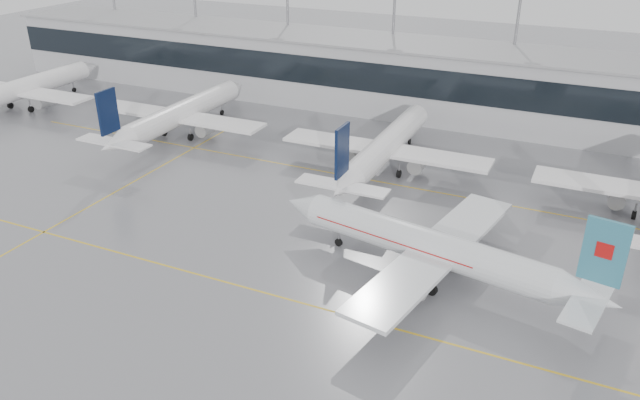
% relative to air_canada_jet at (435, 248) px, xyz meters
% --- Properties ---
extents(ground, '(320.00, 320.00, 0.00)m').
position_rel_air_canada_jet_xyz_m(ground, '(-13.86, -9.41, -3.60)').
color(ground, gray).
rests_on(ground, ground).
extents(taxi_line_main, '(120.00, 0.25, 0.01)m').
position_rel_air_canada_jet_xyz_m(taxi_line_main, '(-13.86, -9.41, -3.60)').
color(taxi_line_main, gold).
rests_on(taxi_line_main, ground).
extents(taxi_line_north, '(120.00, 0.25, 0.01)m').
position_rel_air_canada_jet_xyz_m(taxi_line_north, '(-13.86, 20.59, -3.60)').
color(taxi_line_north, gold).
rests_on(taxi_line_north, ground).
extents(taxi_line_cross, '(0.25, 60.00, 0.01)m').
position_rel_air_canada_jet_xyz_m(taxi_line_cross, '(-43.86, 5.59, -3.60)').
color(taxi_line_cross, gold).
rests_on(taxi_line_cross, ground).
extents(terminal, '(180.00, 15.00, 12.00)m').
position_rel_air_canada_jet_xyz_m(terminal, '(-13.86, 52.59, 2.40)').
color(terminal, '#A8A8AC').
rests_on(terminal, ground).
extents(terminal_glass, '(180.00, 0.20, 5.00)m').
position_rel_air_canada_jet_xyz_m(terminal_glass, '(-13.86, 45.04, 3.90)').
color(terminal_glass, black).
rests_on(terminal_glass, ground).
extents(terminal_roof, '(182.00, 16.00, 0.40)m').
position_rel_air_canada_jet_xyz_m(terminal_roof, '(-13.86, 52.59, 8.60)').
color(terminal_roof, gray).
rests_on(terminal_roof, ground).
extents(light_masts, '(156.40, 1.00, 22.60)m').
position_rel_air_canada_jet_xyz_m(light_masts, '(-13.86, 58.59, 9.74)').
color(light_masts, gray).
rests_on(light_masts, ground).
extents(air_canada_jet, '(36.15, 29.17, 11.36)m').
position_rel_air_canada_jet_xyz_m(air_canada_jet, '(0.00, 0.00, 0.00)').
color(air_canada_jet, silver).
rests_on(air_canada_jet, ground).
extents(parked_jet_a, '(29.64, 36.96, 11.72)m').
position_rel_air_canada_jet_xyz_m(parked_jet_a, '(-83.86, 24.28, 0.11)').
color(parked_jet_a, white).
rests_on(parked_jet_a, ground).
extents(parked_jet_b, '(29.64, 36.96, 11.72)m').
position_rel_air_canada_jet_xyz_m(parked_jet_b, '(-48.86, 24.28, 0.11)').
color(parked_jet_b, white).
rests_on(parked_jet_b, ground).
extents(parked_jet_c, '(29.64, 36.96, 11.72)m').
position_rel_air_canada_jet_xyz_m(parked_jet_c, '(-13.86, 24.28, 0.11)').
color(parked_jet_c, white).
rests_on(parked_jet_c, ground).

